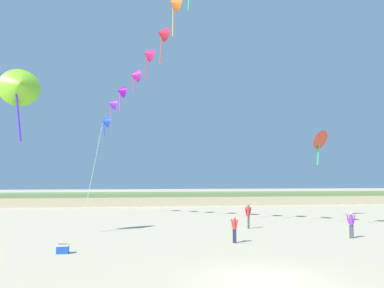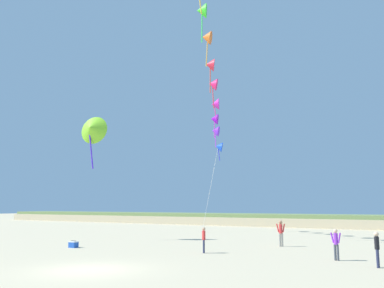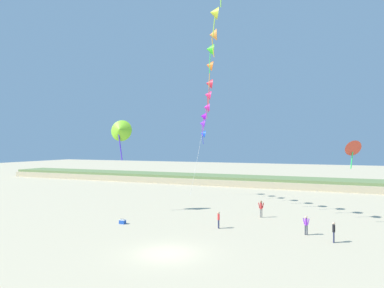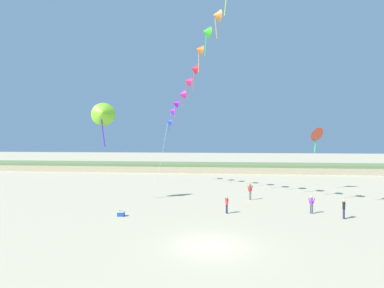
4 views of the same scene
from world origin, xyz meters
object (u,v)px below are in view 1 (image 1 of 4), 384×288
person_near_right (351,223)px  large_kite_mid_trail (19,85)px  beach_cooler (63,249)px  large_kite_low_lead (318,139)px  person_mid_center (248,214)px  person_far_left (234,227)px

person_near_right → large_kite_mid_trail: large_kite_mid_trail is taller
large_kite_mid_trail → beach_cooler: large_kite_mid_trail is taller
large_kite_low_lead → beach_cooler: 26.25m
beach_cooler → person_mid_center: bearing=34.5°
person_mid_center → large_kite_mid_trail: bearing=-167.7°
person_near_right → person_mid_center: person_mid_center is taller
person_far_left → large_kite_mid_trail: (-12.53, 2.82, 8.34)m
person_mid_center → large_kite_low_lead: large_kite_low_lead is taller
person_near_right → person_mid_center: 7.30m
person_mid_center → person_far_left: bearing=-113.0°
person_mid_center → large_kite_low_lead: 12.83m
person_near_right → large_kite_low_lead: size_ratio=0.46×
person_near_right → person_mid_center: bearing=131.9°
person_near_right → beach_cooler: size_ratio=2.77×
person_near_right → beach_cooler: (-16.49, -2.57, -0.71)m
person_mid_center → person_far_left: (-2.60, -6.13, -0.15)m
person_near_right → beach_cooler: bearing=-171.2°
large_kite_mid_trail → beach_cooler: bearing=-53.2°
person_mid_center → beach_cooler: bearing=-145.5°
large_kite_mid_trail → person_mid_center: bearing=12.3°
person_near_right → beach_cooler: 16.70m
large_kite_low_lead → large_kite_mid_trail: large_kite_mid_trail is taller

